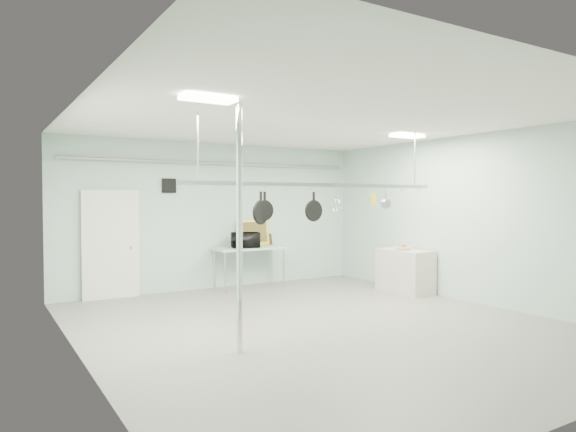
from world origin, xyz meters
TOP-DOWN VIEW (x-y plane):
  - floor at (0.00, 0.00)m, footprint 8.00×8.00m
  - ceiling at (0.00, 0.00)m, footprint 7.00×8.00m
  - back_wall at (0.00, 3.99)m, footprint 7.00×0.02m
  - right_wall at (3.49, 0.00)m, footprint 0.02×8.00m
  - door at (-2.30, 3.94)m, footprint 1.10×0.10m
  - wall_vent at (-1.10, 3.97)m, footprint 0.30×0.04m
  - conduit_pipe at (0.00, 3.90)m, footprint 6.60×0.07m
  - chrome_pole at (-1.70, -0.60)m, footprint 0.08×0.08m
  - prep_table at (0.60, 3.60)m, footprint 1.60×0.70m
  - side_cabinet at (3.15, 1.40)m, footprint 0.60×1.20m
  - pot_rack at (0.20, 0.30)m, footprint 4.80×0.06m
  - light_panel_left at (-2.20, -0.80)m, footprint 0.65×0.30m
  - light_panel_right at (2.40, 0.60)m, footprint 0.65×0.30m
  - microwave at (0.47, 3.54)m, footprint 0.69×0.57m
  - coffee_canister at (0.68, 3.62)m, footprint 0.20×0.20m
  - painting_large at (0.86, 3.90)m, footprint 0.79×0.17m
  - painting_small at (1.18, 3.90)m, footprint 0.30×0.08m
  - fruit_bowl at (3.09, 1.39)m, footprint 0.34×0.34m
  - skillet_left at (-0.90, 0.30)m, footprint 0.36×0.20m
  - skillet_mid at (-0.83, 0.30)m, footprint 0.31×0.08m
  - skillet_right at (0.06, 0.30)m, footprint 0.35×0.08m
  - whisk at (0.51, 0.30)m, footprint 0.21×0.21m
  - grater at (1.32, 0.30)m, footprint 0.10×0.04m
  - saucepan at (1.60, 0.30)m, footprint 0.18×0.13m
  - fruit_cluster at (3.09, 1.39)m, footprint 0.24×0.24m

SIDE VIEW (x-z plane):
  - floor at x=0.00m, z-range 0.00..0.00m
  - side_cabinet at x=3.15m, z-range 0.00..0.90m
  - prep_table at x=0.60m, z-range 0.38..1.28m
  - fruit_bowl at x=3.09m, z-range 0.90..0.98m
  - fruit_cluster at x=3.09m, z-range 0.94..1.03m
  - coffee_canister at x=0.68m, z-range 0.91..1.12m
  - painting_small at x=1.18m, z-range 0.90..1.16m
  - door at x=-2.30m, z-range -0.05..2.15m
  - microwave at x=0.47m, z-range 0.91..1.24m
  - painting_large at x=0.86m, z-range 0.90..1.49m
  - back_wall at x=0.00m, z-range 0.00..3.20m
  - right_wall at x=3.49m, z-range 0.00..3.20m
  - chrome_pole at x=-1.70m, z-range 0.00..3.20m
  - skillet_left at x=-0.90m, z-range 1.58..2.09m
  - skillet_right at x=0.06m, z-range 1.63..2.09m
  - skillet_mid at x=-0.83m, z-range 1.65..2.09m
  - whisk at x=0.51m, z-range 1.72..2.09m
  - saucepan at x=1.60m, z-range 1.80..2.09m
  - grater at x=1.32m, z-range 1.85..2.09m
  - pot_rack at x=0.20m, z-range 1.73..2.73m
  - wall_vent at x=-1.10m, z-range 2.10..2.40m
  - conduit_pipe at x=0.00m, z-range 2.71..2.79m
  - light_panel_left at x=-2.20m, z-range 3.14..3.19m
  - light_panel_right at x=2.40m, z-range 3.14..3.19m
  - ceiling at x=0.00m, z-range 3.18..3.20m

